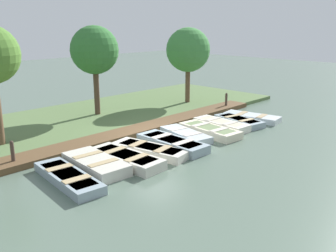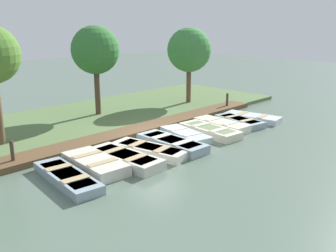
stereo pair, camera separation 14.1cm
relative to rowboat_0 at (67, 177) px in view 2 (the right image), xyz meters
The scene contains 17 objects.
ground_plane 5.67m from the rowboat_0, 103.54° to the left, with size 80.00×80.00×0.00m, color #566B5B.
shore_bank 8.39m from the rowboat_0, 138.97° to the left, with size 8.00×24.00×0.21m.
dock_walkway 6.14m from the rowboat_0, 116.18° to the left, with size 1.27×17.17×0.25m.
rowboat_0 is the anchor object (origin of this frame).
rowboat_1 1.34m from the rowboat_0, 101.53° to the left, with size 2.94×1.45×0.44m.
rowboat_2 2.45m from the rowboat_0, 88.88° to the left, with size 3.29×1.30×0.41m.
rowboat_3 3.81m from the rowboat_0, 90.66° to the left, with size 3.41×1.63×0.36m.
rowboat_4 5.04m from the rowboat_0, 89.79° to the left, with size 3.36×1.22×0.40m.
rowboat_5 6.43m from the rowboat_0, 93.91° to the left, with size 2.95×1.55×0.35m.
rowboat_6 7.69m from the rowboat_0, 90.17° to the left, with size 3.22×1.45×0.39m.
rowboat_7 8.98m from the rowboat_0, 91.82° to the left, with size 2.98×1.22×0.39m.
rowboat_8 10.29m from the rowboat_0, 90.55° to the left, with size 2.88×1.50×0.34m.
rowboat_9 11.47m from the rowboat_0, 90.30° to the left, with size 3.14×1.54×0.33m.
mooring_post_near 2.73m from the rowboat_0, 165.55° to the right, with size 0.14×0.14×1.03m.
mooring_post_far 12.91m from the rowboat_0, 101.70° to the left, with size 0.14×0.14×1.03m.
park_tree_left 9.52m from the rowboat_0, 138.00° to the left, with size 2.60×2.60×5.05m.
park_tree_center 13.39m from the rowboat_0, 113.33° to the left, with size 2.75×2.75×4.90m.
Camera 2 is at (11.90, -11.40, 5.16)m, focal length 40.00 mm.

